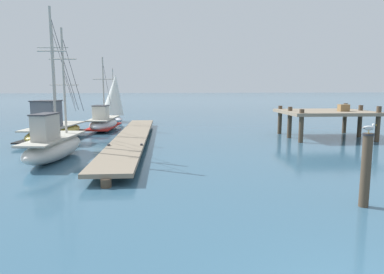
% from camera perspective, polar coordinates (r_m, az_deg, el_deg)
% --- Properties ---
extents(floating_dock, '(3.09, 19.31, 0.53)m').
position_cam_1_polar(floating_dock, '(21.16, -9.75, 0.09)').
color(floating_dock, gray).
rests_on(floating_dock, ground).
extents(fishing_boat_0, '(3.30, 7.14, 7.19)m').
position_cam_1_polar(fishing_boat_0, '(23.53, -21.73, 1.27)').
color(fishing_boat_0, gold).
rests_on(fishing_boat_0, ground).
extents(fishing_boat_1, '(2.36, 6.92, 6.84)m').
position_cam_1_polar(fishing_boat_1, '(17.03, -21.75, -1.13)').
color(fishing_boat_1, silver).
rests_on(fishing_boat_1, ground).
extents(fishing_boat_2, '(2.44, 5.64, 5.59)m').
position_cam_1_polar(fishing_boat_2, '(27.79, -14.31, 2.35)').
color(fishing_boat_2, silver).
rests_on(fishing_boat_2, ground).
extents(pier_platform, '(5.94, 5.10, 2.21)m').
position_cam_1_polar(pier_platform, '(24.45, 21.13, 3.61)').
color(pier_platform, gray).
rests_on(pier_platform, ground).
extents(mooring_piling, '(0.30, 0.30, 2.06)m').
position_cam_1_polar(mooring_piling, '(10.69, 26.64, -4.73)').
color(mooring_piling, '#4C3D2D').
rests_on(mooring_piling, ground).
extents(perched_seagull, '(0.38, 0.19, 0.26)m').
position_cam_1_polar(perched_seagull, '(10.51, 27.00, 1.36)').
color(perched_seagull, gold).
rests_on(perched_seagull, mooring_piling).
extents(distant_sailboat, '(3.02, 4.32, 5.06)m').
position_cam_1_polar(distant_sailboat, '(34.14, -12.65, 6.27)').
color(distant_sailboat, silver).
rests_on(distant_sailboat, ground).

